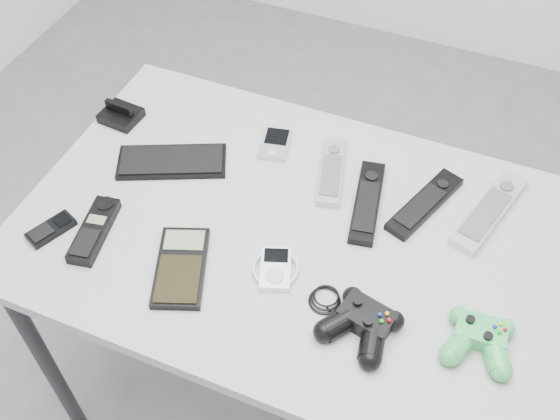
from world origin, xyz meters
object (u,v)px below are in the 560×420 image
at_px(pda, 275,144).
at_px(calculator, 181,267).
at_px(pda_keyboard, 172,161).
at_px(remote_black_b, 425,203).
at_px(cordless_handset, 94,230).
at_px(mobile_phone, 51,229).
at_px(remote_black_a, 367,202).
at_px(controller_green, 480,338).
at_px(controller_black, 362,322).
at_px(remote_silver_a, 332,171).
at_px(remote_silver_b, 490,210).
at_px(desk, 297,250).
at_px(mp3_player, 275,268).

height_order(pda, calculator, calculator).
height_order(pda_keyboard, remote_black_b, remote_black_b).
distance_m(pda, cordless_handset, 0.44).
bearing_deg(calculator, mobile_phone, 162.45).
relative_size(pda, remote_black_a, 0.44).
bearing_deg(calculator, remote_black_a, 25.58).
xyz_separation_m(mobile_phone, controller_green, (0.84, 0.07, 0.01)).
xyz_separation_m(cordless_handset, controller_black, (0.56, -0.00, 0.01)).
height_order(remote_silver_a, mobile_phone, remote_silver_a).
relative_size(pda_keyboard, remote_black_a, 1.07).
distance_m(remote_silver_b, calculator, 0.63).
distance_m(calculator, controller_black, 0.36).
bearing_deg(calculator, controller_green, -14.88).
relative_size(pda, remote_silver_a, 0.50).
distance_m(cordless_handset, calculator, 0.20).
height_order(desk, remote_silver_a, remote_silver_a).
bearing_deg(controller_green, calculator, -177.64).
height_order(pda, remote_black_b, remote_black_b).
height_order(calculator, controller_green, controller_green).
bearing_deg(pda_keyboard, cordless_handset, -125.55).
distance_m(remote_silver_b, mobile_phone, 0.88).
bearing_deg(desk, controller_green, -16.72).
distance_m(pda, controller_green, 0.61).
distance_m(cordless_handset, controller_green, 0.75).
bearing_deg(pda, mobile_phone, -140.94).
xyz_separation_m(remote_black_a, controller_green, (0.28, -0.23, 0.01)).
xyz_separation_m(pda, controller_black, (0.32, -0.37, 0.01)).
bearing_deg(mp3_player, calculator, -178.30).
xyz_separation_m(mobile_phone, mp3_player, (0.45, 0.08, 0.00)).
xyz_separation_m(desk, pda, (-0.13, 0.21, 0.07)).
bearing_deg(remote_black_b, remote_black_a, -138.97).
xyz_separation_m(mp3_player, controller_green, (0.39, -0.01, 0.01)).
xyz_separation_m(remote_silver_a, controller_green, (0.37, -0.29, 0.01)).
height_order(remote_silver_b, calculator, remote_silver_b).
distance_m(remote_black_b, mobile_phone, 0.76).
distance_m(pda_keyboard, mobile_phone, 0.29).
bearing_deg(pda_keyboard, mobile_phone, -140.90).
bearing_deg(mp3_player, desk, 68.92).
bearing_deg(remote_silver_b, controller_black, -97.95).
distance_m(mp3_player, controller_black, 0.20).
bearing_deg(controller_green, remote_black_b, 117.37).
distance_m(cordless_handset, mp3_player, 0.37).
bearing_deg(remote_silver_a, remote_black_a, -43.63).
bearing_deg(remote_silver_b, cordless_handset, -137.76).
relative_size(pda_keyboard, calculator, 1.28).
bearing_deg(cordless_handset, pda, 47.06).
bearing_deg(desk, cordless_handset, -156.26).
distance_m(remote_silver_a, controller_black, 0.38).
relative_size(remote_black_a, mobile_phone, 2.30).
xyz_separation_m(pda_keyboard, controller_green, (0.71, -0.19, 0.01)).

